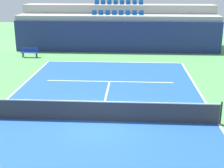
% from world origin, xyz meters
% --- Properties ---
extents(ground_plane, '(80.00, 80.00, 0.00)m').
position_xyz_m(ground_plane, '(0.00, 0.00, 0.00)').
color(ground_plane, '#4C8C4C').
extents(court_surface, '(11.00, 24.00, 0.01)m').
position_xyz_m(court_surface, '(0.00, 0.00, 0.01)').
color(court_surface, '#1E4C99').
rests_on(court_surface, ground_plane).
extents(baseline_far, '(11.00, 0.10, 0.00)m').
position_xyz_m(baseline_far, '(0.00, 11.95, 0.01)').
color(baseline_far, white).
rests_on(baseline_far, court_surface).
extents(sideline_right, '(0.10, 24.00, 0.00)m').
position_xyz_m(sideline_right, '(5.45, 0.00, 0.01)').
color(sideline_right, white).
rests_on(sideline_right, court_surface).
extents(service_line_far, '(8.26, 0.10, 0.00)m').
position_xyz_m(service_line_far, '(0.00, 6.40, 0.01)').
color(service_line_far, white).
rests_on(service_line_far, court_surface).
extents(centre_service_line, '(0.10, 6.40, 0.00)m').
position_xyz_m(centre_service_line, '(0.00, 3.20, 0.01)').
color(centre_service_line, white).
rests_on(centre_service_line, court_surface).
extents(back_wall, '(19.10, 0.30, 2.87)m').
position_xyz_m(back_wall, '(0.00, 16.00, 1.43)').
color(back_wall, navy).
rests_on(back_wall, ground_plane).
extents(stands_tier_lower, '(19.10, 2.40, 3.32)m').
position_xyz_m(stands_tier_lower, '(0.00, 17.35, 1.66)').
color(stands_tier_lower, '#9E9E99').
rests_on(stands_tier_lower, ground_plane).
extents(stands_tier_upper, '(19.10, 2.40, 4.16)m').
position_xyz_m(stands_tier_upper, '(0.00, 19.75, 2.08)').
color(stands_tier_upper, '#9E9E99').
rests_on(stands_tier_upper, ground_plane).
extents(seating_row_lower, '(4.92, 0.44, 0.44)m').
position_xyz_m(seating_row_lower, '(0.00, 17.44, 3.44)').
color(seating_row_lower, '#145193').
rests_on(seating_row_lower, stands_tier_lower).
extents(seating_row_upper, '(4.92, 0.44, 0.44)m').
position_xyz_m(seating_row_upper, '(0.00, 19.84, 4.28)').
color(seating_row_upper, '#145193').
rests_on(seating_row_upper, stands_tier_upper).
extents(tennis_net, '(11.08, 0.08, 1.07)m').
position_xyz_m(tennis_net, '(0.00, 0.00, 0.51)').
color(tennis_net, black).
rests_on(tennis_net, court_surface).
extents(player_bench, '(1.50, 0.40, 0.85)m').
position_xyz_m(player_bench, '(-7.45, 13.38, 0.51)').
color(player_bench, navy).
rests_on(player_bench, ground_plane).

